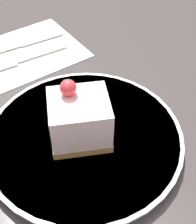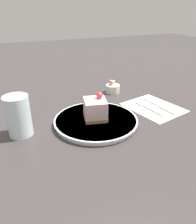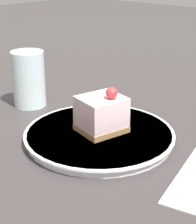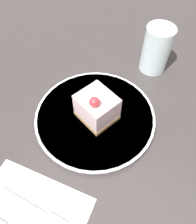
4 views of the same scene
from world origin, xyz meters
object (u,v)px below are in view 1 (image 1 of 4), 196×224
plate (84,138)px  knife (28,43)px  cake_slice (78,117)px  fork (24,59)px

plate → knife: 0.29m
cake_slice → fork: 0.24m
plate → cake_slice: (0.00, 0.01, 0.04)m
cake_slice → knife: bearing=15.2°
plate → cake_slice: bearing=56.4°
knife → fork: bearing=150.3°
knife → plate: bearing=175.1°
cake_slice → fork: (0.23, 0.03, -0.05)m
plate → cake_slice: 0.04m
plate → knife: plate is taller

